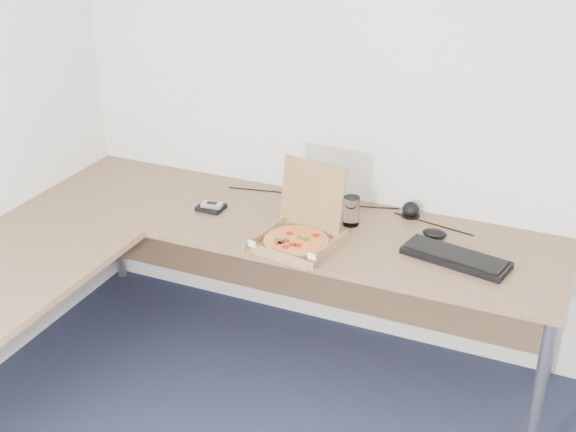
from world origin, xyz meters
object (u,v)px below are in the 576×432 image
at_px(keyboard, 456,258).
at_px(wallet, 211,207).
at_px(desk, 180,254).
at_px(drinking_glass, 351,211).
at_px(pizza_box, 298,237).

xyz_separation_m(keyboard, wallet, (-1.17, 0.03, -0.00)).
xyz_separation_m(desk, wallet, (-0.06, 0.39, 0.04)).
xyz_separation_m(drinking_glass, keyboard, (0.51, -0.14, -0.05)).
bearing_deg(keyboard, drinking_glass, 176.04).
height_order(keyboard, wallet, keyboard).
relative_size(pizza_box, keyboard, 0.82).
bearing_deg(desk, wallet, 98.90).
height_order(desk, drinking_glass, drinking_glass).
height_order(drinking_glass, keyboard, drinking_glass).
bearing_deg(pizza_box, keyboard, 21.39).
distance_m(drinking_glass, keyboard, 0.53).
xyz_separation_m(desk, pizza_box, (0.45, 0.24, 0.07)).
xyz_separation_m(pizza_box, wallet, (-0.51, 0.16, -0.03)).
distance_m(pizza_box, wallet, 0.54).
relative_size(pizza_box, drinking_glass, 2.69).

